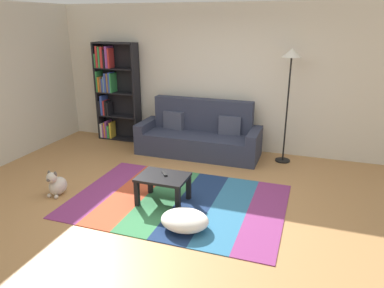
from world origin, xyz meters
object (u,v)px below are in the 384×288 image
tv_remote (164,174)px  pouf (185,220)px  bookshelf (113,91)px  standing_lamp (291,69)px  dog (57,185)px  coffee_table (163,181)px  couch (199,136)px

tv_remote → pouf: bearing=-87.7°
bookshelf → standing_lamp: bookshelf is taller
bookshelf → dog: 2.79m
coffee_table → tv_remote: (-0.00, 0.06, 0.09)m
dog → standing_lamp: (2.94, 2.41, 1.48)m
bookshelf → standing_lamp: size_ratio=1.01×
coffee_table → pouf: coffee_table is taller
dog → standing_lamp: standing_lamp is taller
bookshelf → couch: bearing=-8.3°
bookshelf → standing_lamp: (3.50, -0.19, 0.63)m
couch → dog: couch is taller
couch → pouf: couch is taller
bookshelf → coffee_table: 3.20m
couch → dog: size_ratio=5.69×
standing_lamp → tv_remote: 2.79m
dog → couch: bearing=58.8°
standing_lamp → tv_remote: (-1.40, -2.07, -1.23)m
standing_lamp → pouf: bearing=-108.6°
couch → coffee_table: couch is taller
pouf → couch: bearing=104.2°
coffee_table → standing_lamp: (1.40, 2.13, 1.31)m
coffee_table → pouf: (0.51, -0.53, -0.21)m
pouf → standing_lamp: (0.89, 2.66, 1.52)m
pouf → tv_remote: bearing=130.8°
bookshelf → coffee_table: bearing=-47.8°
couch → standing_lamp: standing_lamp is taller
pouf → standing_lamp: bearing=71.4°
bookshelf → coffee_table: bookshelf is taller
couch → dog: 2.71m
couch → standing_lamp: size_ratio=1.15×
bookshelf → pouf: bookshelf is taller
couch → standing_lamp: 2.02m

